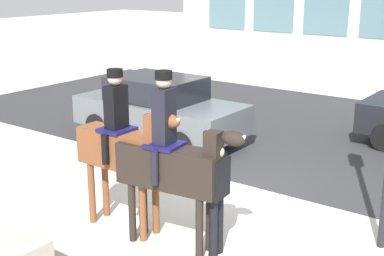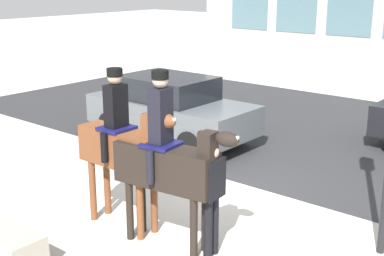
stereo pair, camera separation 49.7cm
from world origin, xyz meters
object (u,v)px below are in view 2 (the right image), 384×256
object	(u,v)px
pedestrian_bystander	(210,191)
street_car_near_lane	(171,108)
mounted_horse_companion	(168,162)
mounted_horse_lead	(123,145)

from	to	relation	value
pedestrian_bystander	street_car_near_lane	world-z (taller)	pedestrian_bystander
mounted_horse_companion	street_car_near_lane	xyz separation A→B (m)	(-3.51, 3.96, -0.51)
mounted_horse_lead	street_car_near_lane	bearing A→B (deg)	122.60
mounted_horse_lead	pedestrian_bystander	size ratio (longest dim) A/B	1.53
street_car_near_lane	mounted_horse_lead	bearing A→B (deg)	-57.03
mounted_horse_companion	pedestrian_bystander	distance (m)	0.75
mounted_horse_companion	street_car_near_lane	bearing A→B (deg)	124.37
mounted_horse_lead	mounted_horse_companion	bearing A→B (deg)	-1.35
mounted_horse_companion	street_car_near_lane	size ratio (longest dim) A/B	0.63
pedestrian_bystander	mounted_horse_companion	bearing A→B (deg)	7.73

